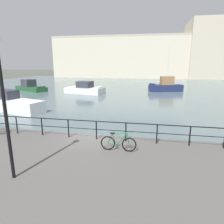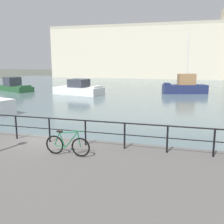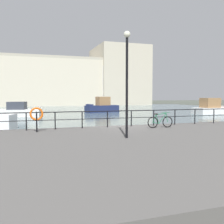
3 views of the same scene
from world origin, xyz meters
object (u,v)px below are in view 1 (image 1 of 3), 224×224
harbor_building (160,56)px  quay_lamp_post (3,93)px  moored_white_yacht (11,103)px  moored_green_narrowboat (85,89)px  moored_red_daysailer (30,87)px  moored_cabin_cruiser (166,86)px  parked_bicycle (118,143)px

harbor_building → quay_lamp_post: (-7.80, -67.12, -3.09)m
moored_white_yacht → quay_lamp_post: quay_lamp_post is taller
moored_green_narrowboat → harbor_building: bearing=83.9°
moored_green_narrowboat → quay_lamp_post: 26.62m
harbor_building → moored_white_yacht: size_ratio=7.48×
harbor_building → moored_green_narrowboat: bearing=-108.1°
moored_green_narrowboat → quay_lamp_post: bearing=-65.5°
moored_red_daysailer → moored_green_narrowboat: bearing=19.0°
moored_green_narrowboat → quay_lamp_post: (5.70, -25.80, 3.29)m
moored_green_narrowboat → moored_cabin_cruiser: size_ratio=0.86×
moored_green_narrowboat → parked_bicycle: size_ratio=3.84×
harbor_building → moored_cabin_cruiser: bearing=-90.2°
moored_red_daysailer → moored_green_narrowboat: size_ratio=1.05×
moored_green_narrowboat → moored_white_yacht: 13.90m
moored_cabin_cruiser → moored_red_daysailer: bearing=-8.7°
harbor_building → moored_cabin_cruiser: 37.00m
parked_bicycle → quay_lamp_post: quay_lamp_post is taller
parked_bicycle → quay_lamp_post: (-3.50, -3.07, 2.83)m
moored_green_narrowboat → moored_red_daysailer: bearing=-175.1°
harbor_building → moored_red_daysailer: bearing=-121.4°
moored_red_daysailer → parked_bicycle: bearing=-24.1°
harbor_building → moored_red_daysailer: harbor_building is taller
quay_lamp_post → harbor_building: bearing=83.4°
moored_white_yacht → parked_bicycle: 15.94m
moored_white_yacht → parked_bicycle: bearing=161.1°
moored_green_narrowboat → parked_bicycle: 24.53m
moored_green_narrowboat → moored_white_yacht: bearing=-93.5°
moored_cabin_cruiser → parked_bicycle: (-4.15, -27.56, 0.22)m
harbor_building → quay_lamp_post: 67.64m
harbor_building → moored_green_narrowboat: size_ratio=8.68×
moored_red_daysailer → moored_cabin_cruiser: (24.21, 3.48, 0.27)m
moored_red_daysailer → moored_white_yacht: 16.39m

